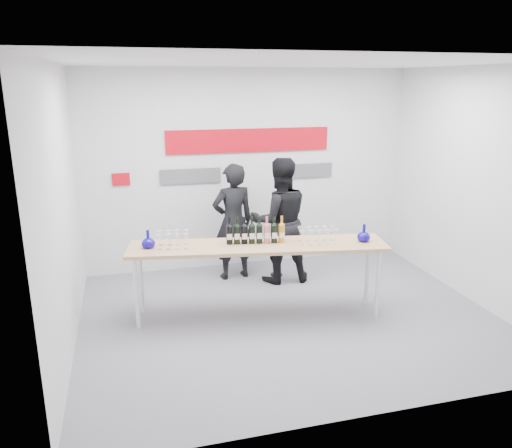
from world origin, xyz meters
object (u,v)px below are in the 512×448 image
object	(u,v)px
tasting_table	(258,250)
presenter_right	(280,221)
presenter_left	(233,222)
mic_stand	(277,246)

from	to	relation	value
tasting_table	presenter_right	world-z (taller)	presenter_right
tasting_table	presenter_left	distance (m)	1.31
tasting_table	presenter_right	distance (m)	1.19
presenter_left	presenter_right	xyz separation A→B (m)	(0.62, -0.28, 0.05)
presenter_left	mic_stand	world-z (taller)	presenter_left
presenter_left	presenter_right	distance (m)	0.68
presenter_left	presenter_right	bearing A→B (deg)	147.01
presenter_right	mic_stand	bearing A→B (deg)	-93.81
presenter_right	presenter_left	bearing A→B (deg)	-22.21
tasting_table	presenter_left	xyz separation A→B (m)	(-0.02, 1.31, -0.00)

